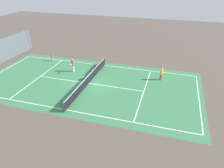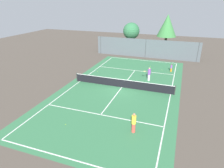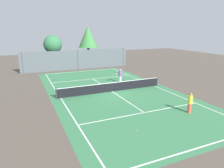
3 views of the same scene
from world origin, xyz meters
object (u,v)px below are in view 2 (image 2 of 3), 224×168
(ball_crate, at_px, (129,84))
(tennis_ball_1, at_px, (162,70))
(tennis_ball_3, at_px, (150,66))
(tennis_ball_4, at_px, (98,71))
(player_1, at_px, (134,123))
(tennis_ball_0, at_px, (163,86))
(tennis_ball_5, at_px, (171,67))
(player_2, at_px, (149,74))
(tennis_ball_2, at_px, (65,124))
(player_0, at_px, (171,68))

(ball_crate, height_order, tennis_ball_1, ball_crate)
(tennis_ball_3, distance_m, tennis_ball_4, 8.25)
(player_1, relative_size, tennis_ball_0, 25.25)
(player_1, bearing_deg, tennis_ball_5, 84.92)
(player_2, distance_m, tennis_ball_2, 12.88)
(player_1, relative_size, tennis_ball_2, 25.25)
(player_2, bearing_deg, tennis_ball_2, -111.30)
(tennis_ball_2, bearing_deg, tennis_ball_3, 77.63)
(player_1, bearing_deg, tennis_ball_1, 88.77)
(player_0, height_order, tennis_ball_0, player_0)
(tennis_ball_5, bearing_deg, tennis_ball_4, -150.92)
(tennis_ball_1, height_order, tennis_ball_4, same)
(player_0, relative_size, player_1, 0.67)
(player_2, height_order, tennis_ball_4, player_2)
(player_2, bearing_deg, tennis_ball_4, 172.75)
(player_2, xyz_separation_m, ball_crate, (-1.90, -2.27, -0.70))
(player_2, relative_size, tennis_ball_0, 26.06)
(player_2, height_order, tennis_ball_3, player_2)
(player_2, relative_size, tennis_ball_4, 26.06)
(ball_crate, xyz_separation_m, tennis_ball_3, (1.13, 8.10, -0.15))
(player_1, xyz_separation_m, tennis_ball_4, (-8.18, 11.97, -0.82))
(tennis_ball_1, xyz_separation_m, tennis_ball_4, (-8.51, -3.82, 0.00))
(tennis_ball_4, bearing_deg, player_1, -55.67)
(player_0, distance_m, ball_crate, 8.00)
(tennis_ball_0, height_order, tennis_ball_5, same)
(tennis_ball_1, bearing_deg, tennis_ball_5, 52.82)
(player_0, bearing_deg, player_2, -118.17)
(player_2, xyz_separation_m, tennis_ball_4, (-7.40, 0.94, -0.85))
(tennis_ball_3, distance_m, tennis_ball_5, 3.12)
(player_0, relative_size, tennis_ball_0, 16.89)
(tennis_ball_3, bearing_deg, tennis_ball_2, -102.37)
(player_0, xyz_separation_m, tennis_ball_3, (-3.16, 1.36, -0.54))
(ball_crate, xyz_separation_m, tennis_ball_1, (3.01, 7.02, -0.15))
(player_2, distance_m, tennis_ball_1, 4.96)
(player_2, relative_size, tennis_ball_5, 26.06)
(ball_crate, height_order, tennis_ball_3, ball_crate)
(ball_crate, height_order, tennis_ball_2, ball_crate)
(tennis_ball_1, xyz_separation_m, tennis_ball_3, (-1.88, 1.08, 0.00))
(tennis_ball_5, bearing_deg, player_0, -87.57)
(tennis_ball_4, bearing_deg, tennis_ball_1, 24.14)
(tennis_ball_0, relative_size, tennis_ball_3, 1.00)
(tennis_ball_0, bearing_deg, tennis_ball_2, -121.57)
(player_1, relative_size, tennis_ball_5, 25.25)
(tennis_ball_0, height_order, tennis_ball_3, same)
(player_0, bearing_deg, tennis_ball_3, 156.78)
(tennis_ball_0, distance_m, tennis_ball_2, 12.65)
(tennis_ball_3, height_order, tennis_ball_5, same)
(tennis_ball_5, bearing_deg, tennis_ball_3, -170.53)
(tennis_ball_1, distance_m, tennis_ball_5, 2.00)
(player_2, xyz_separation_m, tennis_ball_0, (1.96, -1.19, -0.85))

